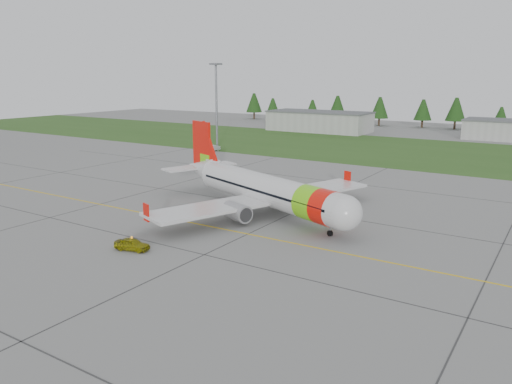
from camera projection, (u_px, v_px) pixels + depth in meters
The scene contains 10 objects.
ground at pixel (134, 238), 55.57m from camera, with size 320.00×320.00×0.00m, color gray.
aircraft at pixel (264, 190), 64.95m from camera, with size 34.36×32.66×10.86m.
follow_me_car at pixel (131, 233), 51.24m from camera, with size 1.51×1.28×3.75m, color yellow.
service_van at pixel (212, 142), 118.50m from camera, with size 1.51×1.43×4.32m, color white.
grass_strip at pixel (380, 149), 122.79m from camera, with size 320.00×50.00×0.03m, color #30561E.
taxi_guideline at pixel (181, 221), 62.12m from camera, with size 120.00×0.25×0.02m, color gold.
hangar_west at pixel (319, 122), 160.82m from camera, with size 32.00×14.00×6.00m, color #A8A8A3.
hangar_east at pixel (511, 131), 138.59m from camera, with size 24.00×12.00×5.20m, color #A8A8A3.
floodlight_mast at pixel (217, 109), 117.63m from camera, with size 0.50×0.50×20.00m, color slate.
treeline at pixel (437, 114), 167.57m from camera, with size 160.00×8.00×10.00m, color #1C3F14, non-canonical shape.
Camera 1 is at (40.04, -37.21, 17.67)m, focal length 35.00 mm.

